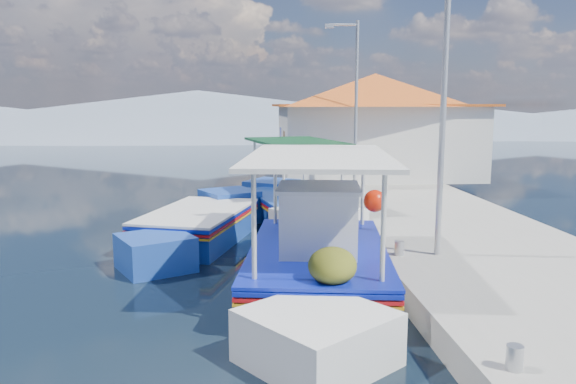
{
  "coord_description": "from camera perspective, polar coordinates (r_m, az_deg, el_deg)",
  "views": [
    {
      "loc": [
        0.71,
        -8.88,
        3.58
      ],
      "look_at": [
        1.75,
        5.47,
        1.3
      ],
      "focal_mm": 34.51,
      "sensor_mm": 36.0,
      "label": 1
    }
  ],
  "objects": [
    {
      "name": "quay",
      "position": [
        16.11,
        14.78,
        -3.23
      ],
      "size": [
        5.0,
        44.0,
        0.5
      ],
      "primitive_type": "cube",
      "color": "gray",
      "rests_on": "ground"
    },
    {
      "name": "caique_blue_hull",
      "position": [
        14.82,
        -9.3,
        -3.73
      ],
      "size": [
        3.44,
        6.88,
        1.28
      ],
      "rotation": [
        0.0,
        0.0,
        0.29
      ],
      "color": "#193E99",
      "rests_on": "ground"
    },
    {
      "name": "harbor_building",
      "position": [
        24.52,
        8.87,
        7.02
      ],
      "size": [
        10.49,
        10.49,
        4.4
      ],
      "color": "silver",
      "rests_on": "quay"
    },
    {
      "name": "mountain_ridge",
      "position": [
        65.16,
        1.02,
        7.65
      ],
      "size": [
        171.4,
        96.0,
        5.5
      ],
      "color": "slate",
      "rests_on": "ground"
    },
    {
      "name": "lamp_post_far",
      "position": [
        20.24,
        6.78,
        9.71
      ],
      "size": [
        1.21,
        0.14,
        6.0
      ],
      "color": "#A5A8AD",
      "rests_on": "quay"
    },
    {
      "name": "main_caique",
      "position": [
        10.95,
        3.01,
        -6.98
      ],
      "size": [
        3.32,
        8.87,
        2.94
      ],
      "rotation": [
        0.0,
        0.0,
        0.13
      ],
      "color": "silver",
      "rests_on": "ground"
    },
    {
      "name": "lamp_post_near",
      "position": [
        11.53,
        15.34,
        10.03
      ],
      "size": [
        1.21,
        0.14,
        6.0
      ],
      "color": "#A5A8AD",
      "rests_on": "quay"
    },
    {
      "name": "caique_green_canopy",
      "position": [
        17.2,
        0.76,
        -1.61
      ],
      "size": [
        3.28,
        7.25,
        2.78
      ],
      "rotation": [
        0.0,
        0.0,
        -0.23
      ],
      "color": "#193E99",
      "rests_on": "ground"
    },
    {
      "name": "ground",
      "position": [
        9.6,
        -8.29,
        -12.99
      ],
      "size": [
        160.0,
        160.0,
        0.0
      ],
      "primitive_type": "plane",
      "color": "black",
      "rests_on": "ground"
    },
    {
      "name": "bollards",
      "position": [
        14.76,
        8.04,
        -2.54
      ],
      "size": [
        0.2,
        17.2,
        0.3
      ],
      "color": "#A5A8AD",
      "rests_on": "quay"
    }
  ]
}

